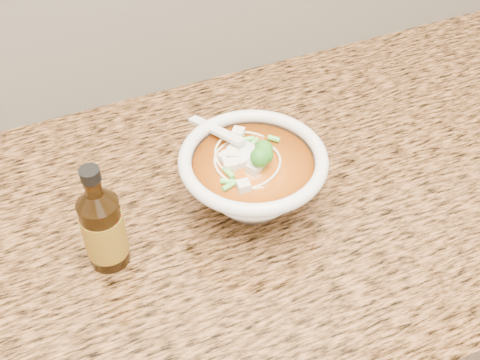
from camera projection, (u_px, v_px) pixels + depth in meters
name	position (u px, v px, depth m)	size (l,w,h in m)	color
counter_slab	(190.00, 226.00, 0.89)	(4.00, 0.68, 0.04)	brown
soup_bowl	(253.00, 178.00, 0.86)	(0.21, 0.23, 0.12)	white
hot_sauce_bottle	(103.00, 228.00, 0.77)	(0.06, 0.06, 0.17)	#321C06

